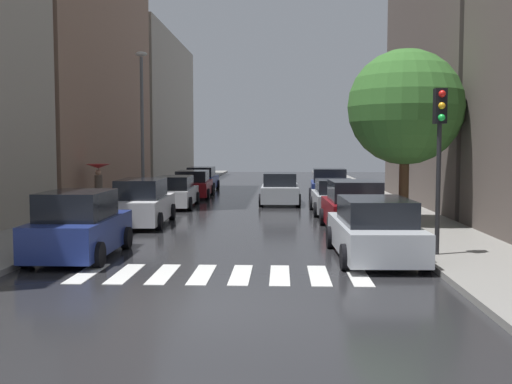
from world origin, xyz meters
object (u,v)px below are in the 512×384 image
at_px(parked_car_right_second, 353,207).
at_px(pedestrian_foreground, 98,174).
at_px(parked_car_left_nearest, 79,227).
at_px(parked_car_left_fourth, 193,185).
at_px(car_midroad, 280,189).
at_px(traffic_light_right_corner, 440,134).
at_px(parked_car_left_fifth, 202,180).
at_px(parked_car_left_third, 175,193).
at_px(street_tree_right, 405,107).
at_px(lamp_post_left, 142,117).
at_px(parked_car_right_nearest, 374,230).
at_px(parked_car_right_third, 335,197).
at_px(parked_car_right_fourth, 329,186).
at_px(parked_car_left_second, 143,203).

relative_size(parked_car_right_second, pedestrian_foreground, 2.09).
relative_size(parked_car_left_nearest, parked_car_left_fourth, 0.86).
relative_size(car_midroad, traffic_light_right_corner, 1.08).
height_order(parked_car_left_fifth, car_midroad, car_midroad).
xyz_separation_m(parked_car_left_third, street_tree_right, (9.73, -6.65, 3.67)).
bearing_deg(street_tree_right, lamp_post_left, 147.50).
height_order(parked_car_left_third, parked_car_right_second, parked_car_right_second).
bearing_deg(parked_car_right_nearest, parked_car_right_second, -2.79).
relative_size(parked_car_right_second, parked_car_right_third, 0.94).
height_order(parked_car_left_third, lamp_post_left, lamp_post_left).
distance_m(parked_car_right_third, parked_car_right_fourth, 6.01).
bearing_deg(traffic_light_right_corner, parked_car_left_nearest, -179.72).
bearing_deg(street_tree_right, parked_car_right_second, -149.16).
height_order(parked_car_left_third, pedestrian_foreground, pedestrian_foreground).
distance_m(parked_car_left_third, traffic_light_right_corner, 16.39).
bearing_deg(parked_car_right_fourth, parked_car_right_nearest, -178.48).
bearing_deg(parked_car_right_fourth, lamp_post_left, 109.20).
relative_size(parked_car_left_nearest, pedestrian_foreground, 2.08).
height_order(parked_car_left_nearest, parked_car_right_third, parked_car_left_nearest).
bearing_deg(parked_car_left_fourth, parked_car_right_second, -152.62).
bearing_deg(parked_car_left_nearest, parked_car_right_nearest, -89.08).
distance_m(parked_car_left_fourth, parked_car_left_fifth, 5.47).
height_order(parked_car_right_nearest, traffic_light_right_corner, traffic_light_right_corner).
xyz_separation_m(parked_car_left_third, parked_car_right_second, (7.74, -7.84, 0.09)).
xyz_separation_m(parked_car_left_fifth, parked_car_right_nearest, (7.82, -24.23, 0.00)).
bearing_deg(parked_car_right_third, parked_car_right_fourth, -2.88).
bearing_deg(parked_car_right_second, parked_car_right_fourth, -1.92).
height_order(parked_car_left_second, pedestrian_foreground, pedestrian_foreground).
bearing_deg(parked_car_left_nearest, parked_car_left_fourth, -1.16).
xyz_separation_m(parked_car_right_second, car_midroad, (-2.61, 9.76, -0.06)).
xyz_separation_m(parked_car_right_nearest, parked_car_right_second, (0.10, 5.29, 0.06)).
xyz_separation_m(parked_car_right_fourth, car_midroad, (-2.67, -1.68, -0.07)).
distance_m(parked_car_left_third, parked_car_left_fourth, 5.63).
relative_size(parked_car_right_second, traffic_light_right_corner, 0.98).
xyz_separation_m(parked_car_left_nearest, pedestrian_foreground, (-3.19, 11.96, 0.84)).
bearing_deg(parked_car_left_fourth, parked_car_left_nearest, 176.95).
distance_m(parked_car_left_third, street_tree_right, 12.35).
height_order(parked_car_left_second, parked_car_right_third, parked_car_left_second).
distance_m(parked_car_left_second, lamp_post_left, 8.25).
height_order(parked_car_right_nearest, pedestrian_foreground, pedestrian_foreground).
relative_size(parked_car_left_fourth, parked_car_right_nearest, 1.01).
distance_m(parked_car_right_fourth, pedestrian_foreground, 12.25).
distance_m(parked_car_left_third, parked_car_right_fourth, 8.59).
relative_size(parked_car_right_nearest, parked_car_right_third, 1.07).
height_order(parked_car_left_fourth, street_tree_right, street_tree_right).
bearing_deg(lamp_post_left, parked_car_left_third, -20.57).
distance_m(parked_car_left_nearest, parked_car_left_fourth, 18.96).
bearing_deg(street_tree_right, parked_car_right_third, 117.07).
height_order(parked_car_right_second, parked_car_right_third, parked_car_right_second).
relative_size(parked_car_left_fourth, pedestrian_foreground, 2.42).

